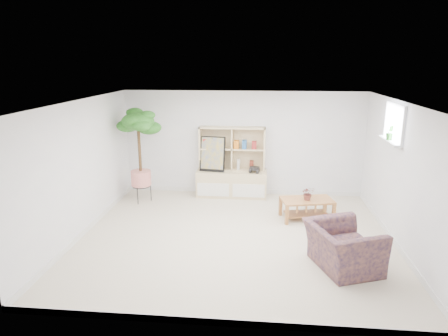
# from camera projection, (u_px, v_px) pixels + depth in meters

# --- Properties ---
(floor) EXTENTS (5.50, 5.00, 0.01)m
(floor) POSITION_uv_depth(u_px,v_px,m) (235.00, 237.00, 7.14)
(floor) COLOR beige
(floor) RESTS_ON ground
(ceiling) EXTENTS (5.50, 5.00, 0.01)m
(ceiling) POSITION_uv_depth(u_px,v_px,m) (236.00, 102.00, 6.52)
(ceiling) COLOR white
(ceiling) RESTS_ON walls
(walls) EXTENTS (5.51, 5.01, 2.40)m
(walls) POSITION_uv_depth(u_px,v_px,m) (236.00, 172.00, 6.83)
(walls) COLOR white
(walls) RESTS_ON floor
(baseboard) EXTENTS (5.50, 5.00, 0.10)m
(baseboard) POSITION_uv_depth(u_px,v_px,m) (235.00, 234.00, 7.13)
(baseboard) COLOR silver
(baseboard) RESTS_ON floor
(window) EXTENTS (0.10, 0.98, 0.68)m
(window) POSITION_uv_depth(u_px,v_px,m) (395.00, 123.00, 6.95)
(window) COLOR #C3DAFF
(window) RESTS_ON walls
(window_sill) EXTENTS (0.14, 1.00, 0.04)m
(window_sill) POSITION_uv_depth(u_px,v_px,m) (389.00, 141.00, 7.03)
(window_sill) COLOR silver
(window_sill) RESTS_ON walls
(storage_unit) EXTENTS (1.61, 0.54, 1.61)m
(storage_unit) POSITION_uv_depth(u_px,v_px,m) (232.00, 162.00, 9.11)
(storage_unit) COLOR tan
(storage_unit) RESTS_ON floor
(poster) EXTENTS (0.59, 0.21, 0.80)m
(poster) POSITION_uv_depth(u_px,v_px,m) (212.00, 154.00, 9.04)
(poster) COLOR gold
(poster) RESTS_ON storage_unit
(toy_truck) EXTENTS (0.33, 0.25, 0.16)m
(toy_truck) POSITION_uv_depth(u_px,v_px,m) (254.00, 169.00, 9.00)
(toy_truck) COLOR black
(toy_truck) RESTS_ON storage_unit
(coffee_table) EXTENTS (1.09, 0.74, 0.41)m
(coffee_table) POSITION_uv_depth(u_px,v_px,m) (307.00, 209.00, 7.91)
(coffee_table) COLOR brown
(coffee_table) RESTS_ON floor
(table_plant) EXTENTS (0.28, 0.25, 0.27)m
(table_plant) POSITION_uv_depth(u_px,v_px,m) (308.00, 193.00, 7.80)
(table_plant) COLOR #1D481B
(table_plant) RESTS_ON coffee_table
(floor_tree) EXTENTS (0.97, 0.97, 2.08)m
(floor_tree) POSITION_uv_depth(u_px,v_px,m) (140.00, 156.00, 8.68)
(floor_tree) COLOR #164915
(floor_tree) RESTS_ON floor
(armchair) EXTENTS (1.22, 1.30, 0.77)m
(armchair) POSITION_uv_depth(u_px,v_px,m) (343.00, 244.00, 5.99)
(armchair) COLOR #0E1037
(armchair) RESTS_ON floor
(sill_plant) EXTENTS (0.17, 0.15, 0.27)m
(sill_plant) POSITION_uv_depth(u_px,v_px,m) (390.00, 133.00, 6.99)
(sill_plant) COLOR #164915
(sill_plant) RESTS_ON window_sill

